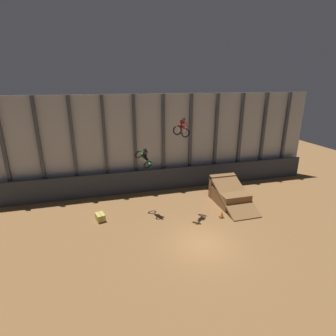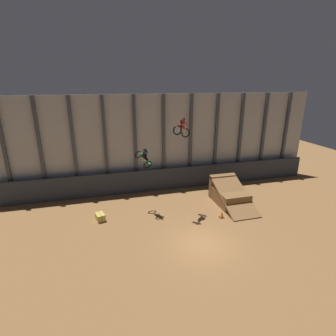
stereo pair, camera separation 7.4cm
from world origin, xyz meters
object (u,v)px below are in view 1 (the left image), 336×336
traffic_cone_near_ramp (222,214)px  hay_bale_trackside (100,217)px  dirt_ramp (229,194)px  rider_bike_right_air (182,128)px  rider_bike_left_air (144,157)px

traffic_cone_near_ramp → hay_bale_trackside: (-9.35, 2.10, -0.00)m
dirt_ramp → rider_bike_right_air: 7.88m
dirt_ramp → traffic_cone_near_ramp: dirt_ramp is taller
rider_bike_left_air → rider_bike_right_air: 3.74m
traffic_cone_near_ramp → hay_bale_trackside: size_ratio=0.57×
dirt_ramp → hay_bale_trackside: size_ratio=4.86×
dirt_ramp → traffic_cone_near_ramp: size_ratio=8.57×
dirt_ramp → traffic_cone_near_ramp: bearing=-127.0°
dirt_ramp → hay_bale_trackside: (-11.20, -0.37, -0.48)m
traffic_cone_near_ramp → dirt_ramp: bearing=53.0°
dirt_ramp → traffic_cone_near_ramp: 3.12m
hay_bale_trackside → dirt_ramp: bearing=1.9°
rider_bike_right_air → hay_bale_trackside: 9.32m
rider_bike_right_air → traffic_cone_near_ramp: rider_bike_right_air is taller
dirt_ramp → hay_bale_trackside: dirt_ramp is taller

